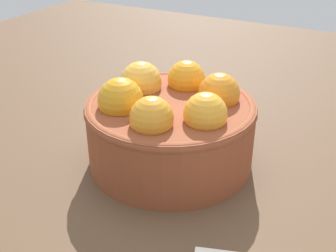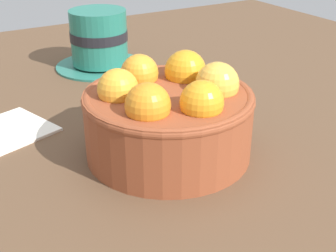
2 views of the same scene
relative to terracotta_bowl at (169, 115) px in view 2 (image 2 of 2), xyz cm
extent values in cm
cube|color=brown|center=(0.05, 0.00, -6.24)|extent=(110.75, 107.80, 4.35)
cylinder|color=brown|center=(0.05, 0.00, -0.94)|extent=(15.62, 15.62, 6.24)
torus|color=brown|center=(0.05, 0.00, 1.78)|extent=(15.82, 15.82, 1.00)
sphere|color=gold|center=(4.23, -1.71, 2.81)|extent=(3.74, 3.74, 3.74)
sphere|color=orange|center=(3.63, 2.76, 2.81)|extent=(3.86, 3.86, 3.86)
sphere|color=orange|center=(-0.55, 4.48, 2.81)|extent=(3.75, 3.75, 3.75)
sphere|color=gold|center=(-4.13, 1.71, 2.81)|extent=(4.08, 4.08, 4.08)
sphere|color=orange|center=(-3.52, -2.77, 2.81)|extent=(4.12, 4.12, 4.12)
sphere|color=orange|center=(0.66, -4.48, 2.81)|extent=(3.70, 3.70, 3.70)
cylinder|color=#2B7364|center=(-4.25, -26.78, -3.76)|extent=(12.89, 12.89, 0.60)
cylinder|color=#237260|center=(-4.25, -26.78, 0.34)|extent=(8.00, 8.00, 7.61)
cylinder|color=black|center=(-4.25, -26.78, 0.60)|extent=(8.16, 8.16, 1.37)
camera|label=1|loc=(16.75, -31.60, 19.01)|focal=46.28mm
camera|label=2|loc=(19.67, 33.41, 18.14)|focal=49.26mm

